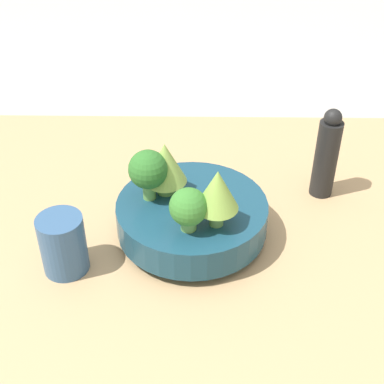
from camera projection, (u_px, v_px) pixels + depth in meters
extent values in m
plane|color=#ADA89E|center=(182.00, 249.00, 0.88)|extent=(6.00, 6.00, 0.00)
cube|color=tan|center=(182.00, 242.00, 0.87)|extent=(1.06, 0.81, 0.03)
cylinder|color=navy|center=(192.00, 231.00, 0.86)|extent=(0.11, 0.11, 0.01)
cylinder|color=navy|center=(192.00, 215.00, 0.84)|extent=(0.24, 0.24, 0.05)
cylinder|color=#609347|center=(216.00, 216.00, 0.78)|extent=(0.02, 0.02, 0.03)
cone|color=#84AD47|center=(217.00, 190.00, 0.75)|extent=(0.06, 0.06, 0.06)
cylinder|color=#6BA34C|center=(166.00, 186.00, 0.84)|extent=(0.03, 0.03, 0.02)
cone|color=#93B751|center=(165.00, 163.00, 0.82)|extent=(0.07, 0.07, 0.07)
cylinder|color=#6BA34C|center=(149.00, 189.00, 0.83)|extent=(0.02, 0.02, 0.03)
sphere|color=#2D6B28|center=(148.00, 169.00, 0.81)|extent=(0.06, 0.06, 0.06)
cylinder|color=#6BA34C|center=(189.00, 223.00, 0.77)|extent=(0.02, 0.02, 0.02)
sphere|color=#387A2D|center=(188.00, 207.00, 0.75)|extent=(0.06, 0.06, 0.06)
cylinder|color=#33567F|center=(63.00, 244.00, 0.78)|extent=(0.07, 0.07, 0.09)
cylinder|color=black|center=(326.00, 159.00, 0.92)|extent=(0.04, 0.04, 0.14)
sphere|color=black|center=(333.00, 118.00, 0.87)|extent=(0.03, 0.03, 0.03)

